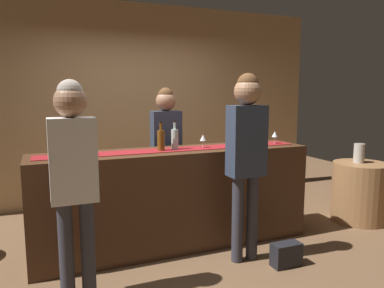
# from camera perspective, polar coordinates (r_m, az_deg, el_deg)

# --- Properties ---
(ground_plane) EXTENTS (10.00, 10.00, 0.00)m
(ground_plane) POSITION_cam_1_polar(r_m,az_deg,el_deg) (4.06, -2.55, -15.37)
(ground_plane) COLOR brown
(back_wall) EXTENTS (6.00, 0.12, 2.90)m
(back_wall) POSITION_cam_1_polar(r_m,az_deg,el_deg) (5.55, -9.37, 6.24)
(back_wall) COLOR tan
(back_wall) RESTS_ON ground
(bar_counter) EXTENTS (2.88, 0.60, 1.03)m
(bar_counter) POSITION_cam_1_polar(r_m,az_deg,el_deg) (3.88, -2.60, -8.41)
(bar_counter) COLOR #472B19
(bar_counter) RESTS_ON ground
(counter_runner_cloth) EXTENTS (2.73, 0.28, 0.01)m
(counter_runner_cloth) POSITION_cam_1_polar(r_m,az_deg,el_deg) (3.77, -2.65, -0.86)
(counter_runner_cloth) COLOR maroon
(counter_runner_cloth) RESTS_ON bar_counter
(wine_bottle_amber) EXTENTS (0.07, 0.07, 0.30)m
(wine_bottle_amber) POSITION_cam_1_polar(r_m,az_deg,el_deg) (3.69, -4.86, 0.65)
(wine_bottle_amber) COLOR brown
(wine_bottle_amber) RESTS_ON bar_counter
(wine_bottle_green) EXTENTS (0.07, 0.07, 0.30)m
(wine_bottle_green) POSITION_cam_1_polar(r_m,az_deg,el_deg) (3.54, -17.64, -0.01)
(wine_bottle_green) COLOR #194723
(wine_bottle_green) RESTS_ON bar_counter
(wine_bottle_clear) EXTENTS (0.07, 0.07, 0.30)m
(wine_bottle_clear) POSITION_cam_1_polar(r_m,az_deg,el_deg) (3.76, -2.65, 0.82)
(wine_bottle_clear) COLOR #B2C6C1
(wine_bottle_clear) RESTS_ON bar_counter
(wine_glass_near_customer) EXTENTS (0.07, 0.07, 0.14)m
(wine_glass_near_customer) POSITION_cam_1_polar(r_m,az_deg,el_deg) (4.30, 12.77, 1.43)
(wine_glass_near_customer) COLOR silver
(wine_glass_near_customer) RESTS_ON bar_counter
(wine_glass_mid_counter) EXTENTS (0.07, 0.07, 0.14)m
(wine_glass_mid_counter) POSITION_cam_1_polar(r_m,az_deg,el_deg) (3.87, 1.73, 0.92)
(wine_glass_mid_counter) COLOR silver
(wine_glass_mid_counter) RESTS_ON bar_counter
(wine_glass_far_end) EXTENTS (0.07, 0.07, 0.14)m
(wine_glass_far_end) POSITION_cam_1_polar(r_m,az_deg,el_deg) (4.17, 10.13, 1.29)
(wine_glass_far_end) COLOR silver
(wine_glass_far_end) RESTS_ON bar_counter
(bartender) EXTENTS (0.35, 0.23, 1.67)m
(bartender) POSITION_cam_1_polar(r_m,az_deg,el_deg) (4.35, -4.05, 0.30)
(bartender) COLOR #26262B
(bartender) RESTS_ON ground
(customer_sipping) EXTENTS (0.34, 0.25, 1.79)m
(customer_sipping) POSITION_cam_1_polar(r_m,az_deg,el_deg) (3.44, 8.49, -0.28)
(customer_sipping) COLOR #33333D
(customer_sipping) RESTS_ON ground
(customer_browsing) EXTENTS (0.34, 0.24, 1.71)m
(customer_browsing) POSITION_cam_1_polar(r_m,az_deg,el_deg) (2.87, -18.01, -3.49)
(customer_browsing) COLOR #33333D
(customer_browsing) RESTS_ON ground
(round_side_table) EXTENTS (0.68, 0.68, 0.74)m
(round_side_table) POSITION_cam_1_polar(r_m,az_deg,el_deg) (5.11, 24.70, -6.79)
(round_side_table) COLOR #996B42
(round_side_table) RESTS_ON ground
(vase_on_side_table) EXTENTS (0.13, 0.13, 0.24)m
(vase_on_side_table) POSITION_cam_1_polar(r_m,az_deg,el_deg) (5.03, 24.59, -1.31)
(vase_on_side_table) COLOR #B7B2A8
(vase_on_side_table) RESTS_ON round_side_table
(handbag) EXTENTS (0.28, 0.14, 0.22)m
(handbag) POSITION_cam_1_polar(r_m,az_deg,el_deg) (3.68, 14.47, -16.35)
(handbag) COLOR black
(handbag) RESTS_ON ground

